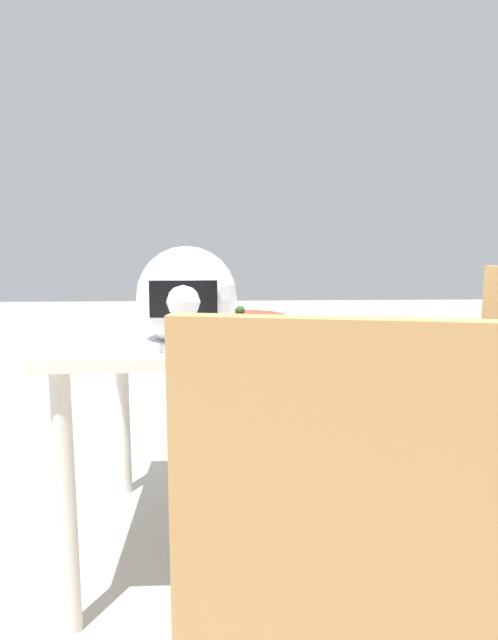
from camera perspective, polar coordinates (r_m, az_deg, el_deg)
ground_plane at (r=1.92m, az=0.37°, el=-22.28°), size 14.00×14.00×0.00m
dining_table at (r=1.69m, az=0.39°, el=-3.61°), size 1.08×0.88×0.71m
pizza_plate at (r=1.72m, az=-0.38°, el=-0.34°), size 0.33×0.33×0.01m
pizza at (r=1.72m, az=-0.60°, el=0.26°), size 0.29×0.29×0.05m
motorcycle_helmet at (r=1.38m, az=-6.54°, el=2.22°), size 0.25×0.25×0.25m
chair_far at (r=0.84m, az=8.48°, el=-26.49°), size 0.47×0.47×0.90m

